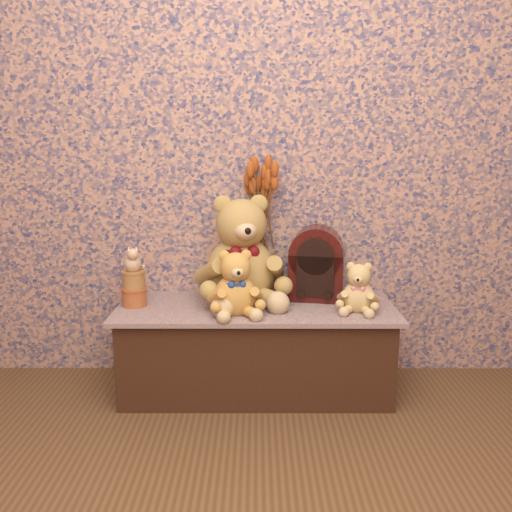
{
  "coord_description": "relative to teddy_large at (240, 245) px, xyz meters",
  "views": [
    {
      "loc": [
        0.0,
        -1.11,
        1.12
      ],
      "look_at": [
        0.0,
        1.2,
        0.65
      ],
      "focal_mm": 37.95,
      "sensor_mm": 36.0,
      "label": 1
    }
  ],
  "objects": [
    {
      "name": "cat_figurine",
      "position": [
        -0.48,
        -0.08,
        -0.04
      ],
      "size": [
        0.11,
        0.12,
        0.12
      ],
      "primitive_type": null,
      "rotation": [
        0.0,
        0.0,
        0.28
      ],
      "color": "silver",
      "rests_on": "biscuit_tin_upper"
    },
    {
      "name": "teddy_medium",
      "position": [
        -0.02,
        -0.19,
        -0.12
      ],
      "size": [
        0.29,
        0.32,
        0.3
      ],
      "primitive_type": null,
      "rotation": [
        0.0,
        0.0,
        0.2
      ],
      "color": "#BC8435",
      "rests_on": "display_shelf"
    },
    {
      "name": "teddy_large",
      "position": [
        0.0,
        0.0,
        0.0
      ],
      "size": [
        0.52,
        0.58,
        0.53
      ],
      "primitive_type": null,
      "rotation": [
        0.0,
        0.0,
        0.23
      ],
      "color": "#B08A44",
      "rests_on": "display_shelf"
    },
    {
      "name": "biscuit_tin_upper",
      "position": [
        -0.48,
        -0.08,
        -0.15
      ],
      "size": [
        0.12,
        0.12,
        0.08
      ],
      "primitive_type": "cylinder",
      "rotation": [
        0.0,
        0.0,
        -0.18
      ],
      "color": "#D9B25F",
      "rests_on": "biscuit_tin_lower"
    },
    {
      "name": "teddy_small",
      "position": [
        0.52,
        -0.16,
        -0.15
      ],
      "size": [
        0.23,
        0.26,
        0.23
      ],
      "primitive_type": null,
      "rotation": [
        0.0,
        0.0,
        -0.25
      ],
      "color": "tan",
      "rests_on": "display_shelf"
    },
    {
      "name": "display_shelf",
      "position": [
        0.07,
        -0.08,
        -0.47
      ],
      "size": [
        1.25,
        0.52,
        0.41
      ],
      "primitive_type": "cube",
      "color": "navy",
      "rests_on": "ground"
    },
    {
      "name": "dried_stalks",
      "position": [
        0.1,
        0.12,
        0.16
      ],
      "size": [
        0.26,
        0.26,
        0.42
      ],
      "primitive_type": null,
      "rotation": [
        0.0,
        0.0,
        -0.19
      ],
      "color": "#AF4E1C",
      "rests_on": "ceramic_vase"
    },
    {
      "name": "cathedral_radio",
      "position": [
        0.36,
        0.04,
        -0.09
      ],
      "size": [
        0.28,
        0.22,
        0.35
      ],
      "primitive_type": null,
      "rotation": [
        0.0,
        0.0,
        -0.17
      ],
      "color": "black",
      "rests_on": "display_shelf"
    },
    {
      "name": "ceramic_vase",
      "position": [
        0.1,
        0.12,
        -0.16
      ],
      "size": [
        0.17,
        0.17,
        0.22
      ],
      "primitive_type": "cylinder",
      "rotation": [
        0.0,
        0.0,
        0.41
      ],
      "color": "tan",
      "rests_on": "display_shelf"
    },
    {
      "name": "biscuit_tin_lower",
      "position": [
        -0.48,
        -0.08,
        -0.23
      ],
      "size": [
        0.14,
        0.14,
        0.08
      ],
      "primitive_type": "cylinder",
      "rotation": [
        0.0,
        0.0,
        0.37
      ],
      "color": "#D1883D",
      "rests_on": "display_shelf"
    }
  ]
}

